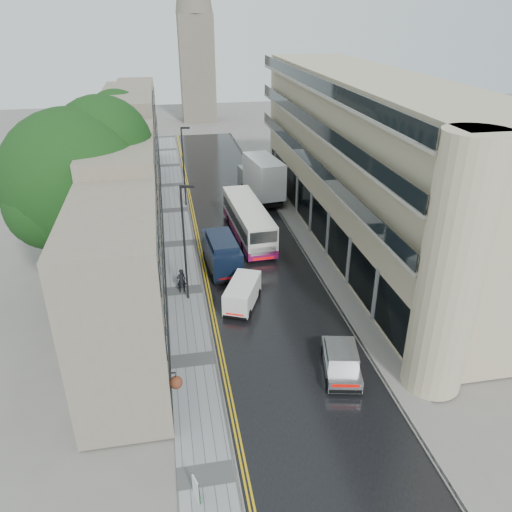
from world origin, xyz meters
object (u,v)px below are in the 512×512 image
object	(u,v)px
tree_near	(79,206)
white_van	(225,303)
tree_far	(102,163)
navy_van	(213,265)
silver_hatchback	(329,377)
white_lorry	(256,185)
cream_bus	(243,236)
lamp_post_far	(184,167)
lamp_post_near	(184,245)
pedestrian	(182,281)
estate_sign	(196,489)

from	to	relation	value
tree_near	white_van	xyz separation A→B (m)	(9.20, -4.49, -5.99)
tree_far	navy_van	size ratio (longest dim) A/B	2.18
silver_hatchback	white_van	size ratio (longest dim) A/B	1.03
white_lorry	white_van	world-z (taller)	white_lorry
cream_bus	silver_hatchback	size ratio (longest dim) A/B	2.63
tree_far	cream_bus	distance (m)	14.92
tree_near	lamp_post_far	size ratio (longest dim) A/B	1.71
lamp_post_near	tree_far	bearing A→B (deg)	123.83
white_van	lamp_post_far	size ratio (longest dim) A/B	0.51
navy_van	pedestrian	xyz separation A→B (m)	(-2.46, -1.23, -0.43)
pedestrian	lamp_post_near	bearing A→B (deg)	98.49
tree_far	cream_bus	world-z (taller)	tree_far
cream_bus	silver_hatchback	xyz separation A→B (m)	(1.84, -17.80, -0.73)
navy_van	pedestrian	bearing A→B (deg)	-157.50
white_lorry	estate_sign	world-z (taller)	white_lorry
tree_far	lamp_post_near	xyz separation A→B (m)	(6.50, -14.99, -1.88)
silver_hatchback	pedestrian	xyz separation A→B (m)	(-7.35, 11.88, 0.23)
navy_van	estate_sign	size ratio (longest dim) A/B	5.05
white_van	pedestrian	distance (m)	4.47
cream_bus	estate_sign	world-z (taller)	cream_bus
estate_sign	silver_hatchback	bearing A→B (deg)	16.58
silver_hatchback	lamp_post_near	size ratio (longest dim) A/B	0.50
white_van	lamp_post_far	bearing A→B (deg)	117.48
pedestrian	lamp_post_far	world-z (taller)	lamp_post_far
cream_bus	lamp_post_near	size ratio (longest dim) A/B	1.32
tree_far	white_van	world-z (taller)	tree_far
tree_near	estate_sign	size ratio (longest dim) A/B	12.28
cream_bus	navy_van	world-z (taller)	cream_bus
tree_near	lamp_post_near	size ratio (longest dim) A/B	1.64
tree_near	navy_van	world-z (taller)	tree_near
white_lorry	lamp_post_near	world-z (taller)	lamp_post_near
silver_hatchback	estate_sign	world-z (taller)	silver_hatchback
tree_far	navy_van	distance (m)	16.09
lamp_post_near	white_lorry	bearing A→B (deg)	75.17
white_van	cream_bus	bearing A→B (deg)	97.57
navy_van	white_van	bearing A→B (deg)	-90.36
white_van	estate_sign	bearing A→B (deg)	-78.65
pedestrian	estate_sign	xyz separation A→B (m)	(-0.33, -17.53, -0.36)
tree_far	lamp_post_far	xyz separation A→B (m)	(7.50, 4.19, -2.05)
white_van	pedestrian	xyz separation A→B (m)	(-2.77, 3.51, 0.10)
navy_van	estate_sign	distance (m)	18.98
white_lorry	silver_hatchback	size ratio (longest dim) A/B	2.11
pedestrian	lamp_post_near	world-z (taller)	lamp_post_near
pedestrian	lamp_post_near	size ratio (longest dim) A/B	0.22
tree_near	navy_van	xyz separation A→B (m)	(8.89, 0.25, -5.47)
estate_sign	lamp_post_near	bearing A→B (deg)	67.85
cream_bus	lamp_post_far	size ratio (longest dim) A/B	1.38
pedestrian	navy_van	bearing A→B (deg)	-164.95
white_lorry	pedestrian	distance (m)	18.78
tree_far	pedestrian	world-z (taller)	tree_far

